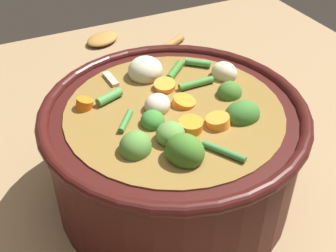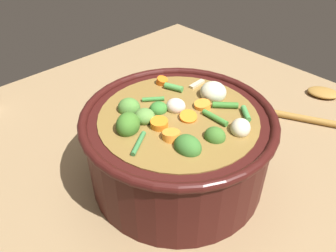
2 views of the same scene
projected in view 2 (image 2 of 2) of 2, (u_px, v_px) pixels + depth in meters
The scene contains 3 objects.
ground_plane at pixel (177, 176), 0.62m from camera, with size 1.10×1.10×0.00m, color #8C704C.
cooking_pot at pixel (178, 145), 0.57m from camera, with size 0.32×0.32×0.17m.
wooden_spoon at pixel (323, 104), 0.80m from camera, with size 0.22×0.21×0.02m.
Camera 2 is at (-0.31, -0.30, 0.45)m, focal length 35.58 mm.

